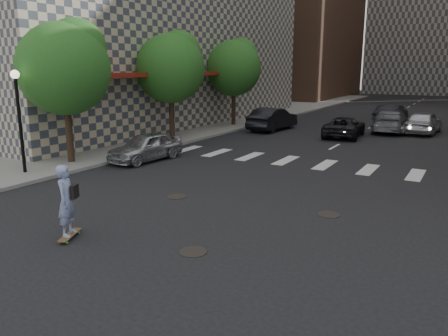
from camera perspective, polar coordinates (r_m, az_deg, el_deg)
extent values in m
plane|color=black|center=(13.75, -2.35, -6.24)|extent=(160.00, 160.00, 0.00)
cube|color=gray|center=(37.93, -4.69, 6.25)|extent=(13.00, 80.00, 0.15)
cube|color=black|center=(27.85, -10.94, 7.58)|extent=(0.30, 14.00, 4.00)
cube|color=maroon|center=(27.22, -9.83, 11.94)|extent=(1.60, 14.00, 0.25)
cylinder|color=black|center=(20.21, -25.07, 5.03)|extent=(0.14, 0.14, 4.00)
sphere|color=#F2EACC|center=(20.07, -25.65, 10.97)|extent=(0.36, 0.36, 0.36)
cylinder|color=#382619|center=(21.80, -19.56, 4.41)|extent=(0.32, 0.32, 2.80)
sphere|color=#1C541C|center=(21.59, -20.16, 12.04)|extent=(4.20, 4.20, 4.20)
sphere|color=#1C541C|center=(21.85, -18.76, 14.51)|extent=(2.80, 2.80, 2.80)
cylinder|color=#382619|center=(27.61, -6.85, 6.74)|extent=(0.32, 0.32, 2.80)
sphere|color=#1C541C|center=(27.44, -7.01, 12.77)|extent=(4.20, 4.20, 4.20)
sphere|color=#1C541C|center=(27.82, -5.96, 14.65)|extent=(2.80, 2.80, 2.80)
cylinder|color=#382619|center=(34.31, 1.25, 8.05)|extent=(0.32, 0.32, 2.80)
sphere|color=#1C541C|center=(34.18, 1.28, 12.90)|extent=(4.20, 4.20, 4.20)
sphere|color=#1C541C|center=(34.62, 2.08, 14.38)|extent=(2.80, 2.80, 2.80)
cylinder|color=black|center=(11.19, -4.04, -10.86)|extent=(0.70, 0.70, 0.02)
cylinder|color=black|center=(15.77, -6.16, -3.72)|extent=(0.70, 0.70, 0.02)
cylinder|color=black|center=(14.20, 13.50, -5.93)|extent=(0.70, 0.70, 0.02)
cube|color=brown|center=(12.69, -19.49, -8.23)|extent=(0.65, 1.04, 0.02)
cylinder|color=green|center=(12.45, -20.56, -9.05)|extent=(0.06, 0.08, 0.07)
cylinder|color=green|center=(12.37, -19.79, -9.12)|extent=(0.06, 0.08, 0.07)
cylinder|color=green|center=(13.06, -19.16, -7.89)|extent=(0.06, 0.08, 0.07)
cylinder|color=green|center=(12.99, -18.42, -7.96)|extent=(0.06, 0.08, 0.07)
imported|color=#7D86B6|center=(12.38, -19.83, -4.00)|extent=(0.71, 0.83, 1.93)
cube|color=black|center=(12.28, -18.94, -2.92)|extent=(0.24, 0.34, 0.36)
imported|color=#B1B3B8|center=(21.92, -10.17, 2.75)|extent=(2.05, 4.24, 1.40)
imported|color=black|center=(32.43, 6.39, 6.39)|extent=(2.06, 5.11, 1.65)
imported|color=#5B5D62|center=(33.57, 20.97, 5.81)|extent=(2.60, 5.71, 1.62)
imported|color=black|center=(30.15, 15.46, 5.18)|extent=(2.56, 4.90, 1.32)
imported|color=#AFB0B6|center=(33.53, 24.63, 5.46)|extent=(2.27, 4.82, 1.59)
imported|color=black|center=(38.46, 21.00, 6.59)|extent=(2.06, 4.88, 1.57)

